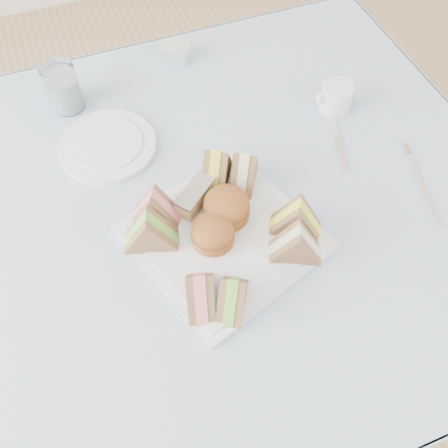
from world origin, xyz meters
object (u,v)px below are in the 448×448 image
object	(u,v)px
water_glass	(63,88)
serving_plate	(224,237)
table	(241,277)
creamer_jug	(336,97)

from	to	relation	value
water_glass	serving_plate	bearing A→B (deg)	-65.97
serving_plate	water_glass	world-z (taller)	water_glass
table	creamer_jug	size ratio (longest dim) A/B	13.40
water_glass	creamer_jug	bearing A→B (deg)	-21.24
water_glass	table	bearing A→B (deg)	-51.74
water_glass	creamer_jug	world-z (taller)	water_glass
serving_plate	creamer_jug	xyz separation A→B (m)	(0.34, 0.23, 0.02)
serving_plate	water_glass	xyz separation A→B (m)	(-0.20, 0.44, 0.05)
creamer_jug	table	bearing A→B (deg)	-154.18
table	water_glass	world-z (taller)	water_glass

